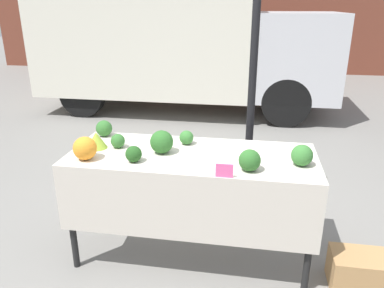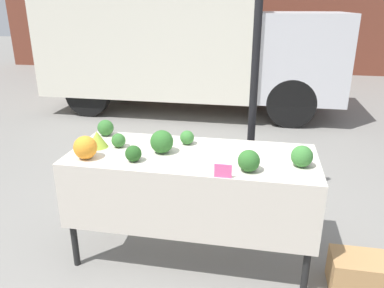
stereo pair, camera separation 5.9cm
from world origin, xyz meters
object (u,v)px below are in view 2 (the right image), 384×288
parked_truck (183,42)px  produce_crate (367,274)px  price_sign (223,171)px  orange_cauliflower (85,147)px

parked_truck → produce_crate: size_ratio=10.45×
parked_truck → price_sign: 5.08m
parked_truck → price_sign: parked_truck is taller
produce_crate → price_sign: bearing=-170.2°
parked_truck → orange_cauliflower: 4.78m
parked_truck → produce_crate: (2.38, -4.71, -1.17)m
orange_cauliflower → produce_crate: 2.25m
price_sign → produce_crate: size_ratio=0.22×
orange_cauliflower → price_sign: orange_cauliflower is taller
parked_truck → produce_crate: parked_truck is taller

